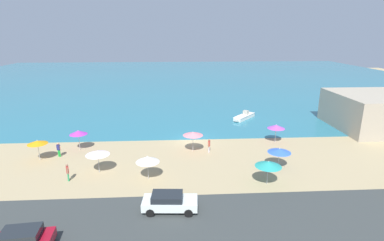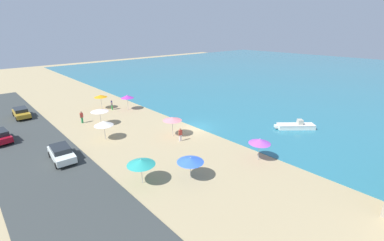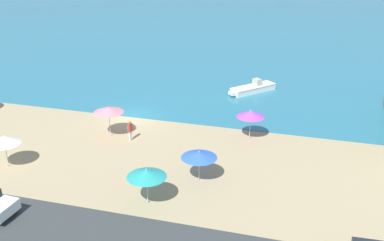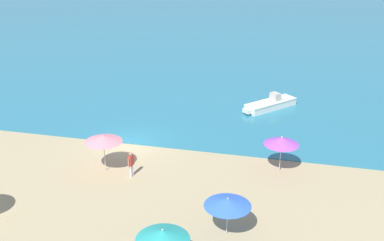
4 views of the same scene
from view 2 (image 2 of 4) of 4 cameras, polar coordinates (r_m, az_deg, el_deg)
The scene contains 17 objects.
ground_plane at distance 34.34m, azimuth 1.17°, elevation -1.66°, with size 160.00×160.00×0.00m, color tan.
sea at distance 81.44m, azimuth 30.80°, elevation 8.26°, with size 150.00×110.00×0.05m, color teal.
coastal_road at distance 26.60m, azimuth -28.79°, elevation -11.08°, with size 80.00×8.00×0.06m, color #363B3A.
beach_umbrella_0 at distance 44.61m, azimuth -19.66°, elevation 5.13°, with size 2.10×2.10×2.38m.
beach_umbrella_1 at distance 22.48m, azimuth -0.36°, elevation -8.75°, with size 2.37×2.37×2.11m.
beach_umbrella_2 at distance 31.17m, azimuth -4.39°, elevation 0.34°, with size 2.34×2.34×2.47m.
beach_umbrella_3 at distance 26.29m, azimuth 14.83°, elevation -4.46°, with size 2.19×2.19×2.38m.
beach_umbrella_4 at distance 31.96m, azimuth -19.03°, elevation -0.57°, with size 2.24×2.24×2.38m.
beach_umbrella_5 at distance 36.99m, azimuth -19.86°, elevation 2.14°, with size 2.34×2.34×2.34m.
beach_umbrella_6 at distance 42.78m, azimuth -14.21°, elevation 5.17°, with size 2.06×2.06×2.48m.
beach_umbrella_7 at distance 22.16m, azimuth -11.27°, elevation -9.05°, with size 2.41×2.41×2.34m.
bather_0 at distance 39.01m, azimuth -23.33°, elevation 0.84°, with size 0.34×0.53×1.72m.
bather_1 at distance 30.11m, azimuth -2.60°, elevation -3.00°, with size 0.30×0.55×1.64m.
bather_2 at distance 43.72m, azimuth -17.41°, elevation 3.49°, with size 0.54×0.34×1.68m.
parked_car_1 at distance 29.00m, azimuth -27.02°, elevation -6.44°, with size 4.37×2.16×1.44m.
parked_car_2 at distance 45.65m, azimuth -33.71°, elevation 1.49°, with size 4.46×2.02×1.40m.
skiff_nearshore at distance 36.52m, azimuth 22.04°, elevation -1.15°, with size 4.24×4.60×1.25m.
Camera 2 is at (23.07, -22.08, 12.64)m, focal length 24.00 mm.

